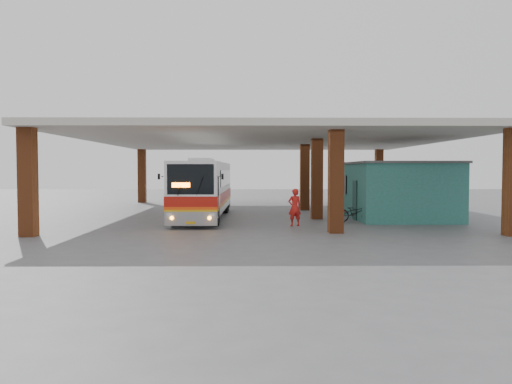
{
  "coord_description": "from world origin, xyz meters",
  "views": [
    {
      "loc": [
        -0.62,
        -23.99,
        2.66
      ],
      "look_at": [
        -0.34,
        0.0,
        1.6
      ],
      "focal_mm": 35.0,
      "sensor_mm": 36.0,
      "label": 1
    }
  ],
  "objects": [
    {
      "name": "brick_columns",
      "position": [
        1.43,
        5.0,
        2.17
      ],
      "size": [
        20.1,
        21.6,
        4.35
      ],
      "color": "brown",
      "rests_on": "ground"
    },
    {
      "name": "ground",
      "position": [
        0.0,
        0.0,
        0.0
      ],
      "size": [
        90.0,
        90.0,
        0.0
      ],
      "primitive_type": "plane",
      "color": "#515154",
      "rests_on": "ground"
    },
    {
      "name": "shop_building",
      "position": [
        7.49,
        4.0,
        1.56
      ],
      "size": [
        5.2,
        8.2,
        3.11
      ],
      "color": "#29675B",
      "rests_on": "ground"
    },
    {
      "name": "pedestrian",
      "position": [
        1.49,
        -0.4,
        0.89
      ],
      "size": [
        0.75,
        0.6,
        1.78
      ],
      "primitive_type": "imported",
      "rotation": [
        0.0,
        0.0,
        3.43
      ],
      "color": "red",
      "rests_on": "ground"
    },
    {
      "name": "coach_bus",
      "position": [
        -3.19,
        3.59,
        1.63
      ],
      "size": [
        2.51,
        11.29,
        3.28
      ],
      "rotation": [
        0.0,
        0.0,
        -0.01
      ],
      "color": "white",
      "rests_on": "ground"
    },
    {
      "name": "red_chair",
      "position": [
        5.05,
        5.47,
        0.39
      ],
      "size": [
        0.57,
        0.57,
        0.84
      ],
      "rotation": [
        0.0,
        0.0,
        -0.37
      ],
      "color": "red",
      "rests_on": "ground"
    },
    {
      "name": "canopy_roof",
      "position": [
        0.5,
        6.5,
        4.5
      ],
      "size": [
        21.0,
        23.0,
        0.3
      ],
      "primitive_type": "cube",
      "color": "beige",
      "rests_on": "brick_columns"
    },
    {
      "name": "motorcycle",
      "position": [
        4.7,
        1.07,
        0.52
      ],
      "size": [
        2.1,
        1.4,
        1.04
      ],
      "primitive_type": "imported",
      "rotation": [
        0.0,
        0.0,
        1.18
      ],
      "color": "black",
      "rests_on": "ground"
    }
  ]
}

